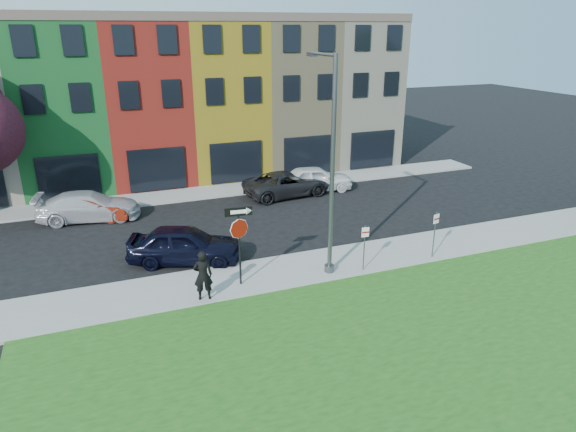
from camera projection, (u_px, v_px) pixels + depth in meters
name	position (u px, v px, depth m)	size (l,w,h in m)	color
ground	(355.00, 299.00, 19.41)	(120.00, 120.00, 0.00)	black
sidewalk_near	(362.00, 258.00, 22.69)	(40.00, 3.00, 0.12)	gray
sidewalk_far	(195.00, 194.00, 31.48)	(40.00, 2.40, 0.12)	gray
rowhouse_block	(180.00, 99.00, 35.34)	(30.00, 10.12, 10.00)	beige
stop_sign	(239.00, 230.00, 19.52)	(1.05, 0.15, 3.22)	black
man	(203.00, 275.00, 18.88)	(0.77, 0.56, 1.94)	black
sedan_near	(185.00, 244.00, 22.21)	(5.23, 3.52, 1.65)	black
parked_car_red	(91.00, 208.00, 27.17)	(4.33, 2.68, 1.35)	maroon
parked_car_silver	(89.00, 206.00, 27.15)	(5.49, 2.84, 1.52)	#B8B8BD
parked_car_dark	(287.00, 184.00, 31.08)	(5.56, 2.99, 1.48)	black
parked_car_white	(315.00, 178.00, 32.00)	(4.83, 2.52, 1.57)	white
street_lamp	(330.00, 168.00, 20.00)	(0.40, 2.58, 8.69)	#4E5054
parking_sign_a	(365.00, 242.00, 21.07)	(0.32, 0.10, 1.98)	#4E5054
parking_sign_b	(435.00, 229.00, 22.22)	(0.32, 0.11, 2.11)	#4E5054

